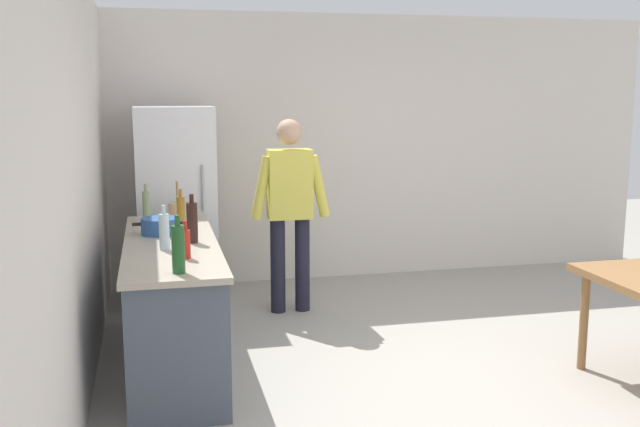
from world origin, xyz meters
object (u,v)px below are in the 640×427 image
(bottle_vinegar_tall, at_px, (146,207))
(bottle_oil_amber, at_px, (181,210))
(bottle_wine_green, at_px, (178,248))
(bottle_water_clear, at_px, (164,231))
(cooking_pot, at_px, (160,226))
(utensil_jar, at_px, (175,210))
(bottle_sauce_red, at_px, (186,243))
(refrigerator, at_px, (177,206))
(person, at_px, (290,203))
(bottle_wine_dark, at_px, (192,222))

(bottle_vinegar_tall, distance_m, bottle_oil_amber, 0.27)
(bottle_wine_green, relative_size, bottle_water_clear, 1.13)
(bottle_water_clear, bearing_deg, cooking_pot, 92.03)
(utensil_jar, distance_m, bottle_wine_green, 1.77)
(bottle_wine_green, distance_m, bottle_sauce_red, 0.37)
(utensil_jar, bearing_deg, bottle_vinegar_tall, -150.45)
(refrigerator, relative_size, utensil_jar, 5.62)
(bottle_oil_amber, distance_m, bottle_sauce_red, 1.21)
(bottle_wine_green, bearing_deg, bottle_vinegar_tall, 96.46)
(bottle_oil_amber, xyz_separation_m, bottle_wine_green, (-0.08, -1.57, 0.03))
(utensil_jar, distance_m, bottle_oil_amber, 0.21)
(person, distance_m, bottle_wine_dark, 1.44)
(utensil_jar, distance_m, bottle_wine_dark, 0.94)
(cooking_pot, relative_size, bottle_water_clear, 1.33)
(cooking_pot, bearing_deg, bottle_water_clear, -87.97)
(bottle_wine_green, bearing_deg, refrigerator, 88.24)
(bottle_wine_green, bearing_deg, bottle_wine_dark, 81.40)
(bottle_wine_dark, xyz_separation_m, bottle_oil_amber, (-0.05, 0.73, -0.03))
(utensil_jar, relative_size, bottle_wine_dark, 0.94)
(bottle_wine_dark, relative_size, bottle_oil_amber, 1.21)
(bottle_wine_green, height_order, bottle_sauce_red, bottle_wine_green)
(cooking_pot, bearing_deg, refrigerator, 82.95)
(person, xyz_separation_m, bottle_vinegar_tall, (-1.21, -0.33, 0.06))
(bottle_vinegar_tall, distance_m, bottle_sauce_red, 1.30)
(utensil_jar, relative_size, bottle_water_clear, 1.07)
(refrigerator, bearing_deg, bottle_wine_green, -91.76)
(person, xyz_separation_m, bottle_oil_amber, (-0.95, -0.40, 0.04))
(bottle_wine_dark, bearing_deg, bottle_oil_amber, 93.77)
(bottle_vinegar_tall, relative_size, bottle_water_clear, 1.07)
(cooking_pot, xyz_separation_m, bottle_wine_green, (0.09, -1.20, 0.09))
(bottle_water_clear, bearing_deg, person, 50.37)
(refrigerator, distance_m, bottle_oil_amber, 0.96)
(person, bearing_deg, refrigerator, 149.77)
(refrigerator, height_order, bottle_vinegar_tall, refrigerator)
(cooking_pot, height_order, bottle_oil_amber, bottle_oil_amber)
(bottle_oil_amber, relative_size, bottle_wine_green, 0.82)
(person, relative_size, bottle_water_clear, 5.67)
(person, distance_m, utensil_jar, 1.00)
(bottle_vinegar_tall, height_order, bottle_wine_dark, bottle_wine_dark)
(bottle_wine_dark, height_order, bottle_oil_amber, bottle_wine_dark)
(person, distance_m, bottle_wine_green, 2.22)
(cooking_pot, relative_size, bottle_sauce_red, 1.67)
(bottle_wine_dark, height_order, bottle_water_clear, bottle_wine_dark)
(bottle_wine_dark, bearing_deg, bottle_wine_green, -98.60)
(person, xyz_separation_m, cooking_pot, (-1.11, -0.77, -0.02))
(bottle_vinegar_tall, distance_m, bottle_water_clear, 1.00)
(bottle_wine_green, bearing_deg, bottle_water_clear, 95.90)
(bottle_oil_amber, height_order, bottle_sauce_red, bottle_oil_amber)
(utensil_jar, relative_size, bottle_oil_amber, 1.14)
(bottle_vinegar_tall, relative_size, bottle_wine_green, 0.94)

